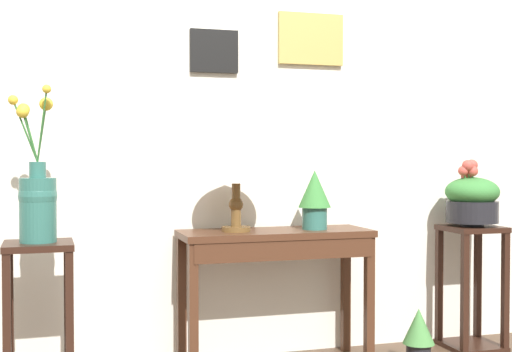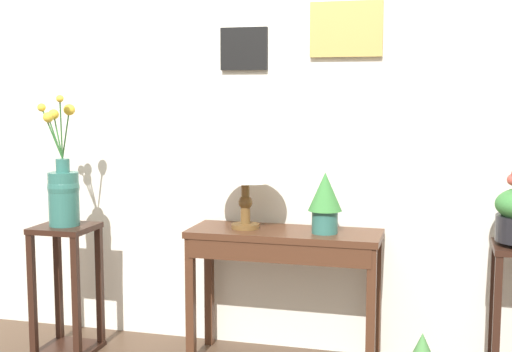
{
  "view_description": "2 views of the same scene",
  "coord_description": "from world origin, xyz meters",
  "px_view_note": "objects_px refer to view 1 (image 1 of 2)",
  "views": [
    {
      "loc": [
        -1.04,
        -2.42,
        1.11
      ],
      "look_at": [
        -0.0,
        1.03,
        1.01
      ],
      "focal_mm": 49.15,
      "sensor_mm": 36.0,
      "label": 1
    },
    {
      "loc": [
        0.9,
        -2.42,
        1.44
      ],
      "look_at": [
        -0.06,
        1.15,
        1.0
      ],
      "focal_mm": 48.65,
      "sensor_mm": 36.0,
      "label": 2
    }
  ],
  "objects_px": {
    "table_lamp": "(236,168)",
    "pedestal_stand_left": "(39,321)",
    "pedestal_stand_right": "(471,287)",
    "potted_plant_floor": "(419,334)",
    "planter_bowl_wide_right": "(472,199)",
    "console_table": "(277,253)",
    "potted_plant_on_console": "(315,196)",
    "flower_vase_tall_left": "(38,198)"
  },
  "relations": [
    {
      "from": "table_lamp",
      "to": "pedestal_stand_left",
      "type": "height_order",
      "value": "table_lamp"
    },
    {
      "from": "pedestal_stand_right",
      "to": "potted_plant_floor",
      "type": "height_order",
      "value": "pedestal_stand_right"
    },
    {
      "from": "planter_bowl_wide_right",
      "to": "potted_plant_floor",
      "type": "height_order",
      "value": "planter_bowl_wide_right"
    },
    {
      "from": "console_table",
      "to": "pedestal_stand_right",
      "type": "height_order",
      "value": "console_table"
    },
    {
      "from": "console_table",
      "to": "table_lamp",
      "type": "height_order",
      "value": "table_lamp"
    },
    {
      "from": "console_table",
      "to": "pedestal_stand_left",
      "type": "distance_m",
      "value": 1.23
    },
    {
      "from": "pedestal_stand_right",
      "to": "potted_plant_floor",
      "type": "xyz_separation_m",
      "value": [
        -0.47,
        -0.22,
        -0.18
      ]
    },
    {
      "from": "console_table",
      "to": "potted_plant_floor",
      "type": "bearing_deg",
      "value": -15.65
    },
    {
      "from": "table_lamp",
      "to": "potted_plant_on_console",
      "type": "relative_size",
      "value": 1.38
    },
    {
      "from": "console_table",
      "to": "table_lamp",
      "type": "bearing_deg",
      "value": 174.21
    },
    {
      "from": "table_lamp",
      "to": "pedestal_stand_right",
      "type": "xyz_separation_m",
      "value": [
        1.41,
        -0.0,
        -0.7
      ]
    },
    {
      "from": "potted_plant_floor",
      "to": "potted_plant_on_console",
      "type": "bearing_deg",
      "value": 157.86
    },
    {
      "from": "potted_plant_floor",
      "to": "pedestal_stand_right",
      "type": "bearing_deg",
      "value": 25.21
    },
    {
      "from": "table_lamp",
      "to": "pedestal_stand_left",
      "type": "distance_m",
      "value": 1.21
    },
    {
      "from": "flower_vase_tall_left",
      "to": "pedestal_stand_right",
      "type": "xyz_separation_m",
      "value": [
        2.39,
        0.17,
        -0.57
      ]
    },
    {
      "from": "pedestal_stand_right",
      "to": "planter_bowl_wide_right",
      "type": "xyz_separation_m",
      "value": [
        -0.0,
        -0.0,
        0.51
      ]
    },
    {
      "from": "flower_vase_tall_left",
      "to": "pedestal_stand_left",
      "type": "bearing_deg",
      "value": 9.93
    },
    {
      "from": "pedestal_stand_left",
      "to": "flower_vase_tall_left",
      "type": "bearing_deg",
      "value": -170.07
    },
    {
      "from": "console_table",
      "to": "flower_vase_tall_left",
      "type": "bearing_deg",
      "value": -172.9
    },
    {
      "from": "table_lamp",
      "to": "pedestal_stand_right",
      "type": "distance_m",
      "value": 1.57
    },
    {
      "from": "flower_vase_tall_left",
      "to": "planter_bowl_wide_right",
      "type": "height_order",
      "value": "flower_vase_tall_left"
    },
    {
      "from": "console_table",
      "to": "table_lamp",
      "type": "xyz_separation_m",
      "value": [
        -0.21,
        0.02,
        0.45
      ]
    },
    {
      "from": "flower_vase_tall_left",
      "to": "pedestal_stand_right",
      "type": "height_order",
      "value": "flower_vase_tall_left"
    },
    {
      "from": "console_table",
      "to": "potted_plant_on_console",
      "type": "relative_size",
      "value": 3.19
    },
    {
      "from": "flower_vase_tall_left",
      "to": "potted_plant_floor",
      "type": "xyz_separation_m",
      "value": [
        1.92,
        -0.05,
        -0.75
      ]
    },
    {
      "from": "pedestal_stand_left",
      "to": "pedestal_stand_right",
      "type": "distance_m",
      "value": 2.39
    },
    {
      "from": "pedestal_stand_right",
      "to": "potted_plant_on_console",
      "type": "bearing_deg",
      "value": -179.22
    },
    {
      "from": "planter_bowl_wide_right",
      "to": "potted_plant_floor",
      "type": "relative_size",
      "value": 1.24
    },
    {
      "from": "table_lamp",
      "to": "pedestal_stand_left",
      "type": "bearing_deg",
      "value": -170.13
    },
    {
      "from": "table_lamp",
      "to": "potted_plant_floor",
      "type": "xyz_separation_m",
      "value": [
        0.94,
        -0.22,
        -0.88
      ]
    },
    {
      "from": "table_lamp",
      "to": "planter_bowl_wide_right",
      "type": "relative_size",
      "value": 1.14
    },
    {
      "from": "console_table",
      "to": "planter_bowl_wide_right",
      "type": "xyz_separation_m",
      "value": [
        1.19,
        0.02,
        0.27
      ]
    },
    {
      "from": "table_lamp",
      "to": "pedestal_stand_right",
      "type": "bearing_deg",
      "value": -0.17
    },
    {
      "from": "console_table",
      "to": "flower_vase_tall_left",
      "type": "distance_m",
      "value": 1.25
    },
    {
      "from": "pedestal_stand_left",
      "to": "planter_bowl_wide_right",
      "type": "distance_m",
      "value": 2.45
    },
    {
      "from": "pedestal_stand_left",
      "to": "pedestal_stand_right",
      "type": "xyz_separation_m",
      "value": [
        2.39,
        0.17,
        -0.0
      ]
    },
    {
      "from": "table_lamp",
      "to": "potted_plant_floor",
      "type": "bearing_deg",
      "value": -13.47
    },
    {
      "from": "potted_plant_on_console",
      "to": "flower_vase_tall_left",
      "type": "distance_m",
      "value": 1.42
    },
    {
      "from": "console_table",
      "to": "flower_vase_tall_left",
      "type": "height_order",
      "value": "flower_vase_tall_left"
    },
    {
      "from": "table_lamp",
      "to": "planter_bowl_wide_right",
      "type": "distance_m",
      "value": 1.42
    },
    {
      "from": "console_table",
      "to": "planter_bowl_wide_right",
      "type": "distance_m",
      "value": 1.22
    },
    {
      "from": "potted_plant_on_console",
      "to": "pedestal_stand_right",
      "type": "xyz_separation_m",
      "value": [
        0.98,
        0.01,
        -0.54
      ]
    }
  ]
}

